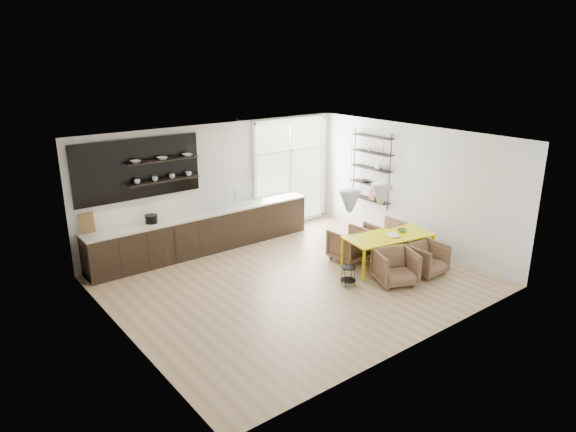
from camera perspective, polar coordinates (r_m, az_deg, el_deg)
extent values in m
cube|color=tan|center=(10.54, 0.90, -7.36)|extent=(7.00, 6.00, 0.01)
cube|color=silver|center=(12.40, -7.78, 3.51)|extent=(7.00, 0.02, 2.90)
cube|color=silver|center=(8.40, -18.08, -4.22)|extent=(0.02, 6.00, 2.90)
cube|color=silver|center=(12.42, 13.66, 3.19)|extent=(0.02, 6.00, 2.90)
cube|color=white|center=(9.67, 0.98, 8.43)|extent=(7.00, 6.00, 0.01)
cube|color=#B2D1A5|center=(13.55, 0.18, 4.89)|extent=(2.20, 0.02, 2.70)
cube|color=white|center=(13.52, 0.25, 4.86)|extent=(2.30, 0.08, 2.80)
cone|color=silver|center=(10.20, 6.88, 1.59)|extent=(0.44, 0.44, 0.42)
cone|color=silver|center=(10.83, 10.28, 2.39)|extent=(0.44, 0.44, 0.42)
cylinder|color=black|center=(10.01, 7.05, 6.02)|extent=(0.01, 0.01, 0.89)
cylinder|color=black|center=(10.65, 10.52, 6.57)|extent=(0.01, 0.01, 0.89)
cube|color=black|center=(12.13, -9.23, -1.82)|extent=(5.50, 0.65, 0.90)
cube|color=silver|center=(11.98, -9.34, 0.29)|extent=(5.54, 0.69, 0.04)
cube|color=silver|center=(12.18, -10.13, 1.91)|extent=(5.50, 0.02, 0.55)
cube|color=black|center=(11.40, -16.32, 5.05)|extent=(2.80, 0.06, 1.30)
cube|color=black|center=(11.43, -13.80, 6.06)|extent=(1.60, 0.28, 0.03)
cube|color=black|center=(11.53, -13.63, 3.87)|extent=(1.60, 0.28, 0.03)
cube|color=brown|center=(11.22, -21.45, -0.71)|extent=(0.30, 0.10, 0.42)
cylinder|color=silver|center=(12.44, -5.98, 2.05)|extent=(0.02, 0.02, 0.40)
imported|color=white|center=(11.20, -16.61, 5.81)|extent=(0.22, 0.22, 0.05)
imported|color=white|center=(11.42, -13.81, 6.26)|extent=(0.22, 0.22, 0.05)
imported|color=white|center=(11.67, -11.12, 6.68)|extent=(0.22, 0.22, 0.05)
imported|color=white|center=(11.29, -16.42, 3.69)|extent=(0.12, 0.12, 0.10)
imported|color=white|center=(11.43, -14.56, 4.02)|extent=(0.12, 0.12, 0.10)
imported|color=white|center=(11.59, -12.76, 4.33)|extent=(0.12, 0.12, 0.10)
imported|color=white|center=(11.76, -11.00, 4.64)|extent=(0.12, 0.12, 0.10)
cylinder|color=black|center=(11.46, -14.94, -0.37)|extent=(0.26, 0.26, 0.16)
cube|color=black|center=(12.63, 11.23, 4.76)|extent=(0.02, 0.02, 1.90)
cube|color=black|center=(13.43, 7.37, 5.71)|extent=(0.02, 0.02, 1.90)
cube|color=black|center=(13.21, 9.07, 1.86)|extent=(0.26, 1.20, 0.02)
cube|color=black|center=(13.11, 9.16, 3.55)|extent=(0.26, 1.20, 0.02)
cube|color=black|center=(13.02, 9.24, 5.25)|extent=(0.26, 1.20, 0.02)
cube|color=black|center=(12.94, 9.33, 6.98)|extent=(0.26, 1.20, 0.03)
cube|color=black|center=(12.87, 9.42, 8.73)|extent=(0.26, 1.20, 0.03)
imported|color=white|center=(12.83, 10.08, 5.52)|extent=(0.18, 0.18, 0.19)
imported|color=#333338|center=(13.23, 8.54, 3.88)|extent=(0.22, 0.22, 0.05)
imported|color=white|center=(13.00, 9.02, 7.31)|extent=(0.10, 0.10, 0.09)
cube|color=brown|center=(13.11, 9.42, 2.33)|extent=(0.10, 0.18, 0.24)
cube|color=#DDD401|center=(11.26, 11.12, -2.20)|extent=(2.05, 1.19, 0.03)
cube|color=#DDD401|center=(10.57, 8.41, -5.45)|extent=(0.05, 0.05, 0.67)
cube|color=#DDD401|center=(11.16, 6.05, -4.08)|extent=(0.05, 0.05, 0.67)
cube|color=#DDD401|center=(11.69, 15.74, -3.63)|extent=(0.05, 0.05, 0.67)
cube|color=#DDD401|center=(12.22, 13.25, -2.49)|extent=(0.05, 0.05, 0.67)
imported|color=brown|center=(11.57, 6.87, -3.18)|extent=(0.79, 0.81, 0.72)
imported|color=brown|center=(12.20, 10.79, -2.22)|extent=(0.81, 0.84, 0.73)
imported|color=brown|center=(10.56, 11.84, -5.58)|extent=(1.00, 1.01, 0.70)
imported|color=brown|center=(11.17, 15.15, -4.62)|extent=(0.72, 0.74, 0.67)
cylinder|color=black|center=(10.31, 6.75, -5.68)|extent=(0.30, 0.30, 0.02)
cylinder|color=black|center=(10.43, 6.70, -7.08)|extent=(0.31, 0.31, 0.01)
cylinder|color=black|center=(10.51, 7.06, -6.40)|extent=(0.01, 0.01, 0.39)
cylinder|color=black|center=(10.45, 6.03, -6.50)|extent=(0.01, 0.01, 0.39)
cylinder|color=black|center=(10.28, 6.36, -6.93)|extent=(0.01, 0.01, 0.39)
cylinder|color=black|center=(10.34, 7.40, -6.83)|extent=(0.01, 0.01, 0.39)
imported|color=white|center=(11.20, 11.05, -2.15)|extent=(0.33, 0.37, 0.03)
imported|color=#59814F|center=(11.53, 12.51, -1.57)|extent=(0.26, 0.26, 0.06)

